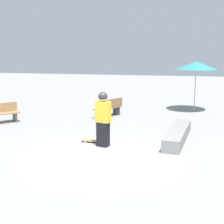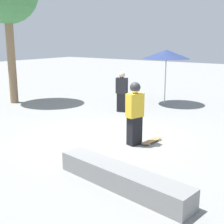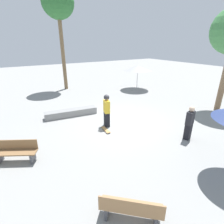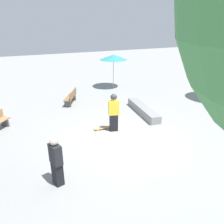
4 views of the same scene
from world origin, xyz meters
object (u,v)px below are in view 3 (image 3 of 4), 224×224
Objects in this scene: skateboard at (106,130)px; palm_tree_left at (58,4)px; shade_umbrella_grey at (138,68)px; concrete_ledge at (71,113)px; bench_near at (131,209)px; bystander_watching at (189,123)px; skater_main at (107,110)px; bench_far at (16,151)px.

palm_tree_left reaches higher than skateboard.
shade_umbrella_grey is 0.30× the size of palm_tree_left.
skateboard is 0.25× the size of concrete_ledge.
bystander_watching is at bearing 63.90° from bench_near.
bystander_watching reaches higher than bench_near.
bystander_watching is at bearing 55.63° from skater_main.
bystander_watching is at bearing -169.43° from bench_far.
bench_far reaches higher than concrete_ledge.
palm_tree_left is at bearing -33.01° from shade_umbrella_grey.
bystander_watching is at bearing 98.61° from palm_tree_left.
bench_near is 16.14m from palm_tree_left.
concrete_ledge is 6.75m from bystander_watching.
skater_main is at bearing 116.37° from concrete_ledge.
skateboard is at bearing 83.90° from palm_tree_left.
shade_umbrella_grey is (-11.01, -6.27, 1.60)m from bench_far.
bench_near is at bearing -17.83° from skateboard.
skater_main is 4.10m from bystander_watching.
bystander_watching reaches higher than skateboard.
bench_near is 0.17× the size of palm_tree_left.
palm_tree_left reaches higher than skater_main.
bench_far is at bearing 62.70° from palm_tree_left.
palm_tree_left is (-1.89, -6.86, 7.04)m from concrete_ledge.
skateboard is 9.26m from shade_umbrella_grey.
bench_near is (1.04, 7.47, 0.22)m from concrete_ledge.
bystander_watching is (3.94, 8.63, -1.21)m from shade_umbrella_grey.
skater_main is at bearing 148.02° from skateboard.
skateboard is at bearing -145.92° from bench_far.
bystander_watching is (-2.59, 3.17, -0.15)m from skater_main.
shade_umbrella_grey is at bearing 146.99° from palm_tree_left.
skater_main is 1.09× the size of bystander_watching.
palm_tree_left is at bearing -96.04° from bystander_watching.
bystander_watching is (-2.92, 2.73, 0.76)m from skateboard.
bystander_watching is (-1.88, 12.42, -6.43)m from palm_tree_left.
palm_tree_left reaches higher than bench_near.
shade_umbrella_grey is (-6.53, -5.46, 1.06)m from skater_main.
palm_tree_left reaches higher than bench_far.
concrete_ledge is (0.86, -2.83, 0.15)m from skateboard.
shade_umbrella_grey is 8.69m from palm_tree_left.
bench_near is at bearing 82.05° from concrete_ledge.
skater_main is 4.58m from bench_far.
skater_main is 0.20× the size of palm_tree_left.
palm_tree_left is at bearing -167.99° from skater_main.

